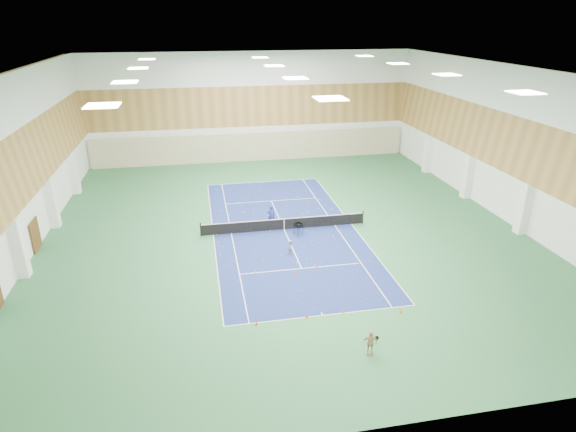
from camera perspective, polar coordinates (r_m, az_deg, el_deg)
The scene contains 21 objects.
ground at distance 37.56m, azimuth -0.46°, elevation -1.62°, with size 40.00×40.00×0.00m, color #2A6238.
room_shell at distance 35.52m, azimuth -0.49°, elevation 7.24°, with size 36.00×40.00×12.00m, color white, non-canonical shape.
wood_cladding at distance 35.04m, azimuth -0.50°, elevation 10.39°, with size 36.00×40.00×8.00m, color #A87A3E, non-canonical shape.
ceiling_light_grid at distance 34.43m, azimuth -0.52°, elevation 16.78°, with size 21.40×25.40×0.06m, color white, non-canonical shape.
court_surface at distance 37.56m, azimuth -0.46°, elevation -1.62°, with size 10.97×23.77×0.01m, color navy.
tennis_balls_scatter at distance 37.54m, azimuth -0.46°, elevation -1.56°, with size 10.57×22.77×0.07m, color yellow, non-canonical shape.
tennis_net at distance 37.34m, azimuth -0.46°, elevation -0.85°, with size 12.80×0.10×1.10m, color black, non-canonical shape.
back_curtain at distance 55.54m, azimuth -4.19°, elevation 8.15°, with size 35.40×0.16×3.20m, color #C6B793.
door_left_b at distance 38.46m, azimuth -27.76°, elevation -2.00°, with size 0.08×1.80×2.20m, color #593319.
coach at distance 37.94m, azimuth -2.00°, elevation 0.05°, with size 0.64×0.42×1.75m, color navy.
child_court at distance 33.57m, azimuth 0.39°, elevation -3.72°, with size 0.51×0.40×1.05m, color #9A9BA3.
child_apron at distance 24.65m, azimuth 9.72°, elevation -14.58°, with size 0.77×0.32×1.31m, color tan.
ball_cart at distance 36.55m, azimuth 1.25°, elevation -1.52°, with size 0.55×0.55×0.96m, color black, non-canonical shape.
cone_svc_a at distance 31.55m, azimuth -3.91°, elevation -6.49°, with size 0.19×0.19×0.21m, color orange.
cone_svc_b at distance 31.28m, azimuth 0.73°, elevation -6.69°, with size 0.21×0.21×0.23m, color #E0510B.
cone_svc_c at distance 32.03m, azimuth 3.41°, elevation -6.00°, with size 0.19×0.19×0.21m, color #FF5E0D.
cone_svc_d at distance 32.78m, azimuth 8.43°, elevation -5.53°, with size 0.17×0.17×0.19m, color #DC490B.
cone_base_a at distance 26.65m, azimuth -3.74°, elevation -12.56°, with size 0.17×0.17×0.19m, color #DF410B.
cone_base_b at distance 27.13m, azimuth 2.26°, elevation -11.76°, with size 0.20×0.20×0.22m, color #E0590B.
cone_base_c at distance 27.70m, azimuth 6.57°, elevation -11.15°, with size 0.18×0.18×0.20m, color #FA560D.
cone_base_d at distance 28.25m, azimuth 13.15°, elevation -10.85°, with size 0.22×0.22×0.24m, color orange.
Camera 1 is at (-6.14, -33.69, 15.43)m, focal length 30.00 mm.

